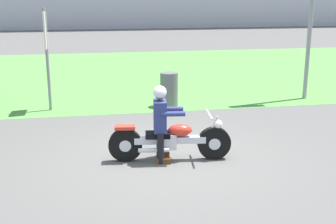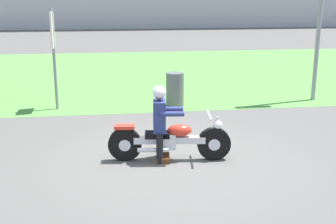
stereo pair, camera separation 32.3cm
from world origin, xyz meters
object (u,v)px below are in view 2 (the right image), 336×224
object	(u,v)px
rider_lead	(160,117)
trash_can	(175,90)
sign_banner	(53,43)
motorcycle_lead	(170,140)

from	to	relation	value
rider_lead	trash_can	bearing A→B (deg)	84.14
rider_lead	trash_can	xyz separation A→B (m)	(0.87, 3.90, -0.35)
trash_can	rider_lead	bearing A→B (deg)	-102.62
trash_can	sign_banner	world-z (taller)	sign_banner
sign_banner	trash_can	bearing A→B (deg)	-2.66
rider_lead	trash_can	world-z (taller)	rider_lead
motorcycle_lead	rider_lead	distance (m)	0.46
motorcycle_lead	rider_lead	xyz separation A→B (m)	(-0.17, 0.02, 0.43)
motorcycle_lead	sign_banner	size ratio (longest dim) A/B	0.85
motorcycle_lead	trash_can	distance (m)	3.99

